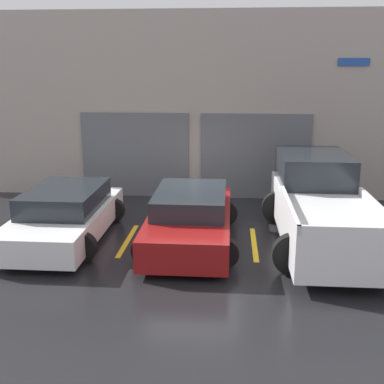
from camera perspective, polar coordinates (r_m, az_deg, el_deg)
ground_plane at (r=12.51m, az=0.22°, el=-4.15°), size 28.00×28.00×0.00m
shophouse_building at (r=15.17m, az=1.17°, el=10.00°), size 16.14×0.68×5.67m
pickup_truck at (r=11.65m, az=14.87°, el=-1.50°), size 2.49×5.29×1.92m
sedan_white at (r=11.92m, az=-14.79°, el=-2.67°), size 2.28×4.36×1.24m
sedan_side at (r=11.29m, az=-0.19°, el=-3.10°), size 2.25×4.44×1.24m
parking_stripe_far_left at (r=12.64m, az=-21.15°, el=-4.97°), size 0.12×2.20×0.01m
parking_stripe_left at (r=11.68m, az=-7.62°, el=-5.68°), size 0.12×2.20×0.01m
parking_stripe_centre at (r=11.45m, az=7.38°, el=-6.11°), size 0.12×2.20×0.01m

